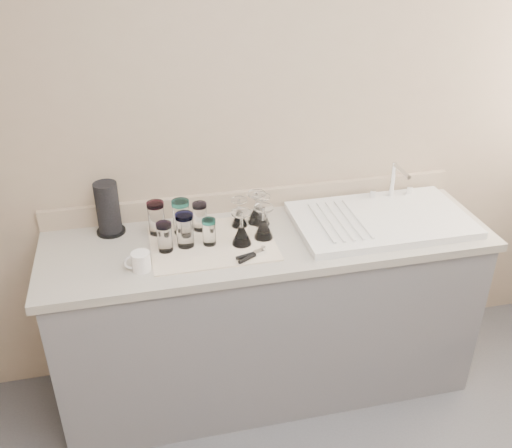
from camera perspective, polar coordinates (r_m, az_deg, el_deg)
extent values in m
cube|color=tan|center=(2.73, -0.17, 8.29)|extent=(3.50, 0.04, 2.50)
cube|color=slate|center=(2.89, 1.20, -9.26)|extent=(2.00, 0.60, 0.86)
cube|color=gray|center=(2.63, 1.30, -1.58)|extent=(2.06, 0.62, 0.04)
cube|color=white|center=(2.78, 12.37, 0.43)|extent=(0.82, 0.50, 0.03)
cylinder|color=silver|center=(2.95, 13.51, 4.39)|extent=(0.02, 0.02, 0.18)
cylinder|color=silver|center=(2.85, 14.37, 5.17)|extent=(0.02, 0.16, 0.02)
cylinder|color=silver|center=(2.94, 11.59, 3.00)|extent=(0.03, 0.03, 0.04)
cylinder|color=silver|center=(3.02, 15.07, 3.33)|extent=(0.03, 0.03, 0.04)
cube|color=white|center=(2.57, -4.38, -1.88)|extent=(0.55, 0.42, 0.01)
cylinder|color=white|center=(2.63, -9.91, 0.42)|extent=(0.07, 0.07, 0.14)
cylinder|color=#C92B65|center=(2.60, -10.06, 1.93)|extent=(0.08, 0.08, 0.02)
cylinder|color=white|center=(2.62, -7.48, 0.54)|extent=(0.08, 0.08, 0.14)
cylinder|color=#36BAB1|center=(2.58, -7.59, 2.10)|extent=(0.08, 0.08, 0.02)
cylinder|color=white|center=(2.64, -5.62, 0.59)|extent=(0.06, 0.06, 0.12)
cylinder|color=#9F81C8|center=(2.61, -5.69, 1.88)|extent=(0.07, 0.07, 0.02)
cylinder|color=white|center=(2.50, -9.10, -1.46)|extent=(0.06, 0.06, 0.12)
cylinder|color=#6F3696|center=(2.46, -9.22, -0.12)|extent=(0.07, 0.07, 0.02)
cylinder|color=white|center=(2.52, -7.11, -0.78)|extent=(0.07, 0.07, 0.14)
cylinder|color=#2128DB|center=(2.48, -7.22, 0.79)|extent=(0.08, 0.08, 0.02)
cylinder|color=white|center=(2.52, -4.70, -0.94)|extent=(0.06, 0.06, 0.11)
cylinder|color=teal|center=(2.49, -4.76, 0.27)|extent=(0.06, 0.06, 0.02)
cone|color=white|center=(2.67, -1.67, 0.55)|extent=(0.08, 0.08, 0.07)
cylinder|color=white|center=(2.64, -1.69, 1.77)|extent=(0.01, 0.01, 0.06)
cylinder|color=white|center=(2.63, -1.70, 2.40)|extent=(0.08, 0.08, 0.01)
cone|color=white|center=(2.69, 0.07, 0.94)|extent=(0.09, 0.09, 0.08)
cylinder|color=white|center=(2.66, 0.07, 2.32)|extent=(0.01, 0.01, 0.06)
cylinder|color=white|center=(2.64, 0.07, 3.03)|extent=(0.09, 0.09, 0.01)
cone|color=white|center=(2.53, -1.45, -1.14)|extent=(0.09, 0.09, 0.08)
cylinder|color=white|center=(2.49, -1.47, 0.35)|extent=(0.01, 0.01, 0.07)
cylinder|color=white|center=(2.47, -1.48, 1.12)|extent=(0.09, 0.09, 0.01)
cone|color=white|center=(2.57, 0.77, -0.55)|extent=(0.09, 0.09, 0.08)
cylinder|color=white|center=(2.54, 0.78, 0.90)|extent=(0.01, 0.01, 0.07)
cylinder|color=white|center=(2.52, 0.79, 1.64)|extent=(0.09, 0.09, 0.01)
cone|color=white|center=(2.68, 0.55, 0.76)|extent=(0.08, 0.08, 0.08)
cylinder|color=white|center=(2.65, 0.55, 2.06)|extent=(0.01, 0.01, 0.06)
cylinder|color=white|center=(2.64, 0.56, 2.72)|extent=(0.08, 0.08, 0.01)
cube|color=silver|center=(2.47, 0.35, -2.83)|extent=(0.06, 0.05, 0.02)
cylinder|color=black|center=(2.43, -0.73, -3.39)|extent=(0.10, 0.07, 0.02)
cylinder|color=black|center=(2.45, -0.83, -3.14)|extent=(0.11, 0.04, 0.02)
cylinder|color=white|center=(2.41, -11.41, -3.69)|extent=(0.08, 0.08, 0.08)
torus|color=white|center=(2.41, -12.37, -3.80)|extent=(0.06, 0.01, 0.06)
cylinder|color=black|center=(2.73, -14.27, -0.69)|extent=(0.13, 0.13, 0.01)
cylinder|color=black|center=(2.67, -14.60, 1.63)|extent=(0.11, 0.11, 0.24)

